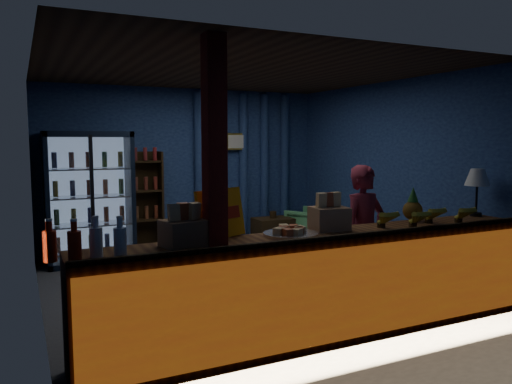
{
  "coord_description": "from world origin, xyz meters",
  "views": [
    {
      "loc": [
        -2.45,
        -5.59,
        1.79
      ],
      "look_at": [
        0.12,
        -0.2,
        1.16
      ],
      "focal_mm": 35.0,
      "sensor_mm": 36.0,
      "label": 1
    }
  ],
  "objects_px": {
    "pastry_tray": "(291,233)",
    "shopkeeper": "(364,236)",
    "green_chair": "(312,228)",
    "table_lamp": "(477,179)"
  },
  "relations": [
    {
      "from": "shopkeeper",
      "to": "pastry_tray",
      "type": "height_order",
      "value": "shopkeeper"
    },
    {
      "from": "shopkeeper",
      "to": "pastry_tray",
      "type": "bearing_deg",
      "value": -165.63
    },
    {
      "from": "green_chair",
      "to": "table_lamp",
      "type": "relative_size",
      "value": 1.39
    },
    {
      "from": "green_chair",
      "to": "table_lamp",
      "type": "distance_m",
      "value": 3.28
    },
    {
      "from": "green_chair",
      "to": "pastry_tray",
      "type": "height_order",
      "value": "pastry_tray"
    },
    {
      "from": "shopkeeper",
      "to": "green_chair",
      "type": "distance_m",
      "value": 2.92
    },
    {
      "from": "green_chair",
      "to": "pastry_tray",
      "type": "xyz_separation_m",
      "value": [
        -2.23,
        -3.2,
        0.65
      ]
    },
    {
      "from": "shopkeeper",
      "to": "table_lamp",
      "type": "bearing_deg",
      "value": -28.17
    },
    {
      "from": "pastry_tray",
      "to": "shopkeeper",
      "type": "bearing_deg",
      "value": 23.08
    },
    {
      "from": "shopkeeper",
      "to": "green_chair",
      "type": "relative_size",
      "value": 2.1
    }
  ]
}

